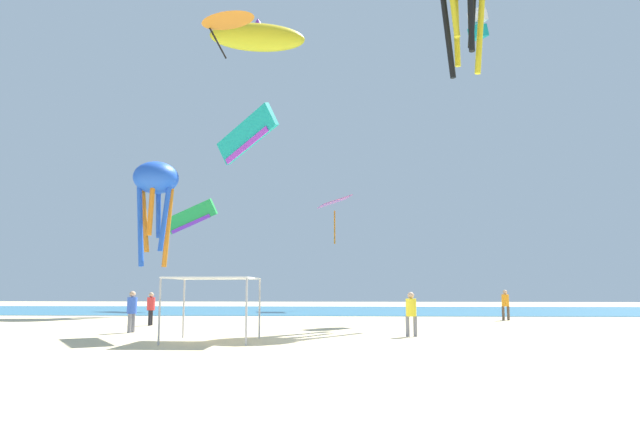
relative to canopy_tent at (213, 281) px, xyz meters
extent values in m
cube|color=beige|center=(4.83, 1.07, -2.16)|extent=(110.00, 110.00, 0.10)
cube|color=teal|center=(4.83, 27.23, -2.09)|extent=(110.00, 18.93, 0.03)
cylinder|color=#B2B2B7|center=(-1.44, -1.39, -1.03)|extent=(0.07, 0.07, 2.16)
cylinder|color=#B2B2B7|center=(1.44, -1.39, -1.03)|extent=(0.07, 0.07, 2.16)
cylinder|color=#B2B2B7|center=(-1.44, 1.39, -1.03)|extent=(0.07, 0.07, 2.16)
cylinder|color=#B2B2B7|center=(1.44, 1.39, -1.03)|extent=(0.07, 0.07, 2.16)
cube|color=white|center=(0.00, 0.00, 0.09)|extent=(2.95, 2.85, 0.06)
cylinder|color=slate|center=(7.02, 2.28, -1.72)|extent=(0.15, 0.15, 0.77)
cylinder|color=slate|center=(7.31, 2.33, -1.72)|extent=(0.15, 0.15, 0.77)
cylinder|color=yellow|center=(7.16, 2.31, -1.00)|extent=(0.40, 0.40, 0.67)
sphere|color=tan|center=(7.16, 2.31, -0.54)|extent=(0.25, 0.25, 0.25)
cylinder|color=slate|center=(-4.28, 3.87, -1.72)|extent=(0.15, 0.15, 0.78)
cylinder|color=slate|center=(-4.33, 3.57, -1.72)|extent=(0.15, 0.15, 0.78)
cylinder|color=blue|center=(-4.30, 3.72, -0.98)|extent=(0.41, 0.41, 0.68)
sphere|color=tan|center=(-4.30, 3.72, -0.52)|extent=(0.26, 0.26, 0.26)
cylinder|color=black|center=(-5.06, 8.10, -1.74)|extent=(0.14, 0.14, 0.74)
cylinder|color=black|center=(-5.07, 8.39, -1.74)|extent=(0.14, 0.14, 0.74)
cylinder|color=red|center=(-5.06, 8.24, -1.04)|extent=(0.39, 0.39, 0.64)
sphere|color=tan|center=(-5.06, 8.24, -0.60)|extent=(0.24, 0.24, 0.24)
cylinder|color=brown|center=(13.63, 13.66, -1.71)|extent=(0.15, 0.15, 0.79)
cylinder|color=brown|center=(13.93, 13.73, -1.71)|extent=(0.15, 0.15, 0.79)
cylinder|color=orange|center=(13.78, 13.70, -0.97)|extent=(0.41, 0.41, 0.69)
sphere|color=tan|center=(13.78, 13.70, -0.50)|extent=(0.26, 0.26, 0.26)
ellipsoid|color=blue|center=(-8.59, 18.51, 7.35)|extent=(3.27, 3.27, 2.23)
cylinder|color=blue|center=(-8.65, 19.45, 4.94)|extent=(0.36, 0.68, 3.46)
cylinder|color=orange|center=(-9.44, 18.93, 4.43)|extent=(0.74, 0.54, 4.49)
cylinder|color=blue|center=(-9.38, 17.99, 3.91)|extent=(0.80, 0.65, 5.52)
cylinder|color=orange|center=(-8.54, 17.57, 4.94)|extent=(0.36, 0.68, 3.46)
cylinder|color=blue|center=(-7.75, 18.09, 4.43)|extent=(0.74, 0.54, 4.49)
cylinder|color=orange|center=(-7.81, 19.03, 3.91)|extent=(0.80, 0.65, 5.52)
cube|color=teal|center=(0.17, 5.04, 6.66)|extent=(3.24, 2.45, 2.34)
cube|color=purple|center=(0.17, 5.04, 6.15)|extent=(2.33, 1.94, 1.29)
ellipsoid|color=yellow|center=(-3.13, 27.81, 21.72)|extent=(8.76, 4.27, 2.88)
cone|color=purple|center=(-3.13, 27.81, 23.03)|extent=(1.44, 1.56, 1.10)
cone|color=orange|center=(-2.65, 13.21, 16.49)|extent=(4.69, 4.68, 1.29)
cylinder|color=black|center=(-3.57, 14.28, 15.43)|extent=(1.28, 1.13, 2.18)
cube|color=pink|center=(3.61, 28.55, 7.08)|extent=(3.13, 3.23, 0.95)
cylinder|color=orange|center=(3.61, 28.55, 4.87)|extent=(0.15, 0.15, 2.84)
cube|color=white|center=(14.12, 19.22, 19.01)|extent=(1.48, 1.42, 1.08)
cube|color=teal|center=(14.12, 19.22, 17.82)|extent=(1.48, 1.42, 1.08)
cylinder|color=black|center=(12.57, 14.13, 16.30)|extent=(0.60, 0.60, 3.55)
cylinder|color=yellow|center=(11.64, 14.39, 15.77)|extent=(0.47, 0.79, 4.60)
cylinder|color=black|center=(10.95, 13.70, 15.24)|extent=(0.89, 0.50, 5.65)
cylinder|color=yellow|center=(11.20, 12.77, 16.30)|extent=(0.60, 0.60, 3.55)
cylinder|color=black|center=(12.13, 12.52, 15.77)|extent=(0.47, 0.79, 4.60)
cylinder|color=yellow|center=(12.82, 13.20, 15.24)|extent=(0.89, 0.50, 5.65)
cube|color=green|center=(-8.55, 27.42, 5.73)|extent=(4.78, 1.72, 2.93)
cube|color=purple|center=(-8.55, 27.42, 5.09)|extent=(3.61, 1.11, 1.62)
camera|label=1|loc=(4.77, -20.18, -0.24)|focal=32.23mm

